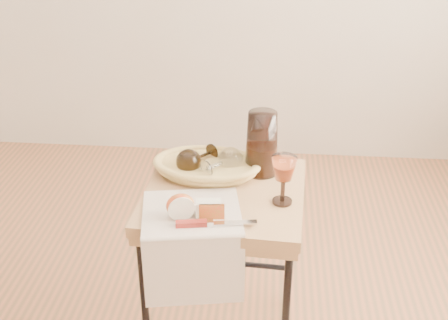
# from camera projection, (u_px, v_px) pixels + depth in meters

# --- Properties ---
(side_table) EXTENTS (0.53, 0.53, 0.64)m
(side_table) POSITION_uv_depth(u_px,v_px,m) (225.00, 270.00, 1.98)
(side_table) COLOR brown
(side_table) RESTS_ON floor
(tea_towel) EXTENTS (0.33, 0.31, 0.01)m
(tea_towel) POSITION_uv_depth(u_px,v_px,m) (192.00, 213.00, 1.71)
(tea_towel) COLOR white
(tea_towel) RESTS_ON side_table
(bread_basket) EXTENTS (0.33, 0.24, 0.05)m
(bread_basket) POSITION_uv_depth(u_px,v_px,m) (207.00, 168.00, 1.92)
(bread_basket) COLOR tan
(bread_basket) RESTS_ON side_table
(goblet_lying_a) EXTENTS (0.16, 0.16, 0.09)m
(goblet_lying_a) POSITION_uv_depth(u_px,v_px,m) (199.00, 157.00, 1.92)
(goblet_lying_a) COLOR #312112
(goblet_lying_a) RESTS_ON bread_basket
(goblet_lying_b) EXTENTS (0.15, 0.16, 0.08)m
(goblet_lying_b) POSITION_uv_depth(u_px,v_px,m) (220.00, 163.00, 1.88)
(goblet_lying_b) COLOR white
(goblet_lying_b) RESTS_ON bread_basket
(pitcher) EXTENTS (0.23, 0.27, 0.26)m
(pitcher) POSITION_uv_depth(u_px,v_px,m) (262.00, 143.00, 1.89)
(pitcher) COLOR black
(pitcher) RESTS_ON side_table
(wine_goblet) EXTENTS (0.09, 0.09, 0.16)m
(wine_goblet) POSITION_uv_depth(u_px,v_px,m) (283.00, 180.00, 1.73)
(wine_goblet) COLOR white
(wine_goblet) RESTS_ON side_table
(apple_half) EXTENTS (0.09, 0.07, 0.08)m
(apple_half) POSITION_uv_depth(u_px,v_px,m) (180.00, 205.00, 1.67)
(apple_half) COLOR red
(apple_half) RESTS_ON tea_towel
(apple_wedge) EXTENTS (0.08, 0.05, 0.05)m
(apple_wedge) POSITION_uv_depth(u_px,v_px,m) (208.00, 208.00, 1.68)
(apple_wedge) COLOR white
(apple_wedge) RESTS_ON tea_towel
(table_knife) EXTENTS (0.23, 0.06, 0.02)m
(table_knife) POSITION_uv_depth(u_px,v_px,m) (213.00, 222.00, 1.64)
(table_knife) COLOR silver
(table_knife) RESTS_ON tea_towel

